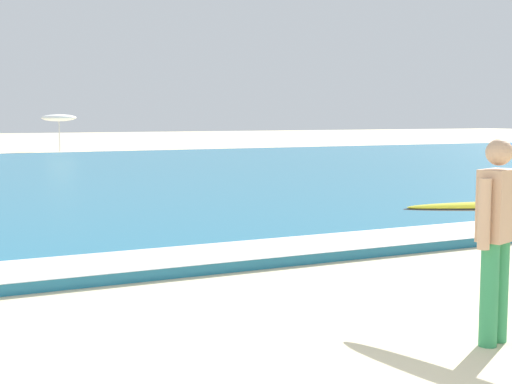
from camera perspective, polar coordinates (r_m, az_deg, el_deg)
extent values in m
cube|color=white|center=(8.79, -17.72, -5.88)|extent=(120.00, 1.26, 0.01)
cylinder|color=#338E56|center=(6.35, 17.95, -7.72)|extent=(0.15, 0.15, 0.88)
cylinder|color=#338E56|center=(6.51, 18.67, -7.40)|extent=(0.15, 0.15, 0.88)
cube|color=tan|center=(6.30, 18.54, -1.00)|extent=(0.39, 0.32, 0.60)
sphere|color=tan|center=(6.26, 18.67, 3.00)|extent=(0.22, 0.22, 0.22)
cylinder|color=tan|center=(6.10, 17.60, -1.67)|extent=(0.10, 0.10, 0.58)
cylinder|color=tan|center=(6.55, 19.39, -0.60)|extent=(0.33, 0.20, 0.51)
cylinder|color=beige|center=(40.35, -15.29, 4.36)|extent=(0.05, 0.05, 1.76)
ellipsoid|color=white|center=(40.34, -15.32, 5.68)|extent=(1.85, 1.86, 0.42)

